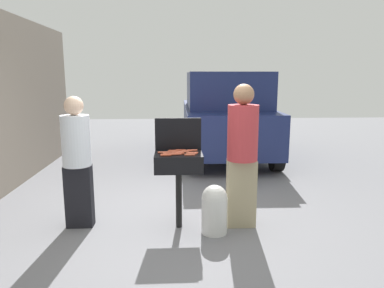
# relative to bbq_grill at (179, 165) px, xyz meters

# --- Properties ---
(ground_plane) EXTENTS (24.00, 24.00, 0.00)m
(ground_plane) POSITION_rel_bbq_grill_xyz_m (-0.03, 0.06, -0.83)
(ground_plane) COLOR slate
(bbq_grill) EXTENTS (0.60, 0.44, 0.98)m
(bbq_grill) POSITION_rel_bbq_grill_xyz_m (0.00, 0.00, 0.00)
(bbq_grill) COLOR black
(bbq_grill) RESTS_ON ground
(grill_lid_open) EXTENTS (0.60, 0.05, 0.42)m
(grill_lid_open) POSITION_rel_bbq_grill_xyz_m (0.00, 0.22, 0.36)
(grill_lid_open) COLOR black
(grill_lid_open) RESTS_ON bbq_grill
(hot_dog_0) EXTENTS (0.13, 0.03, 0.03)m
(hot_dog_0) POSITION_rel_bbq_grill_xyz_m (0.16, -0.08, 0.16)
(hot_dog_0) COLOR #C6593D
(hot_dog_0) RESTS_ON bbq_grill
(hot_dog_1) EXTENTS (0.13, 0.03, 0.03)m
(hot_dog_1) POSITION_rel_bbq_grill_xyz_m (-0.13, -0.05, 0.16)
(hot_dog_1) COLOR #C6593D
(hot_dog_1) RESTS_ON bbq_grill
(hot_dog_2) EXTENTS (0.13, 0.03, 0.03)m
(hot_dog_2) POSITION_rel_bbq_grill_xyz_m (0.01, -0.07, 0.16)
(hot_dog_2) COLOR #AD4228
(hot_dog_2) RESTS_ON bbq_grill
(hot_dog_3) EXTENTS (0.13, 0.04, 0.03)m
(hot_dog_3) POSITION_rel_bbq_grill_xyz_m (-0.03, -0.11, 0.16)
(hot_dog_3) COLOR #B74C33
(hot_dog_3) RESTS_ON bbq_grill
(hot_dog_4) EXTENTS (0.13, 0.03, 0.03)m
(hot_dog_4) POSITION_rel_bbq_grill_xyz_m (0.11, 0.09, 0.16)
(hot_dog_4) COLOR #B74C33
(hot_dog_4) RESTS_ON bbq_grill
(hot_dog_5) EXTENTS (0.13, 0.03, 0.03)m
(hot_dog_5) POSITION_rel_bbq_grill_xyz_m (-0.01, -0.01, 0.16)
(hot_dog_5) COLOR #C6593D
(hot_dog_5) RESTS_ON bbq_grill
(hot_dog_6) EXTENTS (0.13, 0.03, 0.03)m
(hot_dog_6) POSITION_rel_bbq_grill_xyz_m (-0.06, 0.10, 0.16)
(hot_dog_6) COLOR #AD4228
(hot_dog_6) RESTS_ON bbq_grill
(hot_dog_7) EXTENTS (0.13, 0.04, 0.03)m
(hot_dog_7) POSITION_rel_bbq_grill_xyz_m (0.18, 0.12, 0.16)
(hot_dog_7) COLOR #C6593D
(hot_dog_7) RESTS_ON bbq_grill
(hot_dog_8) EXTENTS (0.13, 0.03, 0.03)m
(hot_dog_8) POSITION_rel_bbq_grill_xyz_m (-0.07, 0.05, 0.16)
(hot_dog_8) COLOR #B74C33
(hot_dog_8) RESTS_ON bbq_grill
(hot_dog_9) EXTENTS (0.13, 0.03, 0.03)m
(hot_dog_9) POSITION_rel_bbq_grill_xyz_m (0.14, -0.15, 0.16)
(hot_dog_9) COLOR #C6593D
(hot_dog_9) RESTS_ON bbq_grill
(hot_dog_10) EXTENTS (0.13, 0.03, 0.03)m
(hot_dog_10) POSITION_rel_bbq_grill_xyz_m (-0.19, 0.01, 0.16)
(hot_dog_10) COLOR #C6593D
(hot_dog_10) RESTS_ON bbq_grill
(hot_dog_11) EXTENTS (0.13, 0.03, 0.03)m
(hot_dog_11) POSITION_rel_bbq_grill_xyz_m (0.06, 0.03, 0.16)
(hot_dog_11) COLOR #C6593D
(hot_dog_11) RESTS_ON bbq_grill
(hot_dog_12) EXTENTS (0.13, 0.03, 0.03)m
(hot_dog_12) POSITION_rel_bbq_grill_xyz_m (-0.16, -0.12, 0.16)
(hot_dog_12) COLOR #B74C33
(hot_dog_12) RESTS_ON bbq_grill
(hot_dog_13) EXTENTS (0.13, 0.04, 0.03)m
(hot_dog_13) POSITION_rel_bbq_grill_xyz_m (0.03, 0.13, 0.16)
(hot_dog_13) COLOR #AD4228
(hot_dog_13) RESTS_ON bbq_grill
(hot_dog_14) EXTENTS (0.13, 0.03, 0.03)m
(hot_dog_14) POSITION_rel_bbq_grill_xyz_m (0.18, -0.04, 0.16)
(hot_dog_14) COLOR #C6593D
(hot_dog_14) RESTS_ON bbq_grill
(hot_dog_15) EXTENTS (0.13, 0.03, 0.03)m
(hot_dog_15) POSITION_rel_bbq_grill_xyz_m (-0.16, -0.15, 0.16)
(hot_dog_15) COLOR #AD4228
(hot_dog_15) RESTS_ON bbq_grill
(propane_tank) EXTENTS (0.32, 0.32, 0.62)m
(propane_tank) POSITION_rel_bbq_grill_xyz_m (0.44, -0.20, -0.51)
(propane_tank) COLOR silver
(propane_tank) RESTS_ON ground
(person_left) EXTENTS (0.35, 0.35, 1.69)m
(person_left) POSITION_rel_bbq_grill_xyz_m (-1.28, 0.10, 0.09)
(person_left) COLOR black
(person_left) RESTS_ON ground
(person_right) EXTENTS (0.39, 0.39, 1.84)m
(person_right) POSITION_rel_bbq_grill_xyz_m (0.81, 0.00, 0.17)
(person_right) COLOR gray
(person_right) RESTS_ON ground
(parked_minivan) EXTENTS (2.08, 4.43, 2.02)m
(parked_minivan) POSITION_rel_bbq_grill_xyz_m (1.18, 4.19, 0.20)
(parked_minivan) COLOR navy
(parked_minivan) RESTS_ON ground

